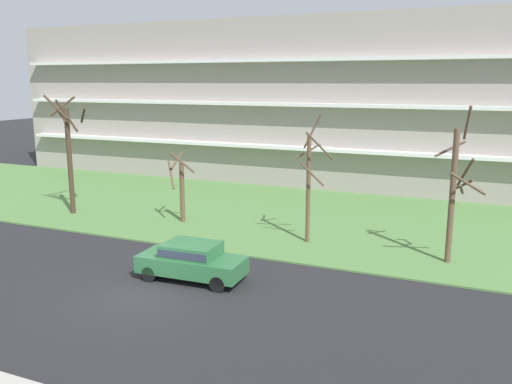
{
  "coord_description": "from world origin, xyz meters",
  "views": [
    {
      "loc": [
        11.63,
        -15.5,
        8.06
      ],
      "look_at": [
        2.23,
        6.0,
        3.14
      ],
      "focal_mm": 37.46,
      "sensor_mm": 36.0,
      "label": 1
    }
  ],
  "objects_px": {
    "tree_far_left": "(69,151)",
    "tree_center": "(309,182)",
    "tree_right": "(455,190)",
    "tree_left": "(181,187)",
    "sedan_green_center_left": "(192,260)"
  },
  "relations": [
    {
      "from": "tree_far_left",
      "to": "tree_left",
      "type": "xyz_separation_m",
      "value": [
        7.16,
        0.93,
        -1.81
      ]
    },
    {
      "from": "tree_far_left",
      "to": "tree_center",
      "type": "distance_m",
      "value": 15.08
    },
    {
      "from": "tree_left",
      "to": "tree_right",
      "type": "xyz_separation_m",
      "value": [
        14.66,
        -1.24,
        1.27
      ]
    },
    {
      "from": "tree_far_left",
      "to": "tree_center",
      "type": "xyz_separation_m",
      "value": [
        15.06,
        0.1,
        -0.75
      ]
    },
    {
      "from": "tree_right",
      "to": "tree_center",
      "type": "bearing_deg",
      "value": 176.5
    },
    {
      "from": "tree_center",
      "to": "tree_right",
      "type": "bearing_deg",
      "value": -3.5
    },
    {
      "from": "tree_left",
      "to": "tree_center",
      "type": "bearing_deg",
      "value": -5.97
    },
    {
      "from": "tree_far_left",
      "to": "sedan_green_center_left",
      "type": "xyz_separation_m",
      "value": [
        12.26,
        -6.64,
        -3.02
      ]
    },
    {
      "from": "tree_far_left",
      "to": "tree_center",
      "type": "relative_size",
      "value": 1.12
    },
    {
      "from": "tree_far_left",
      "to": "tree_right",
      "type": "xyz_separation_m",
      "value": [
        21.82,
        -0.31,
        -0.53
      ]
    },
    {
      "from": "tree_left",
      "to": "tree_center",
      "type": "distance_m",
      "value": 8.01
    },
    {
      "from": "tree_right",
      "to": "sedan_green_center_left",
      "type": "xyz_separation_m",
      "value": [
        -9.57,
        -6.32,
        -2.49
      ]
    },
    {
      "from": "tree_far_left",
      "to": "sedan_green_center_left",
      "type": "distance_m",
      "value": 14.26
    },
    {
      "from": "tree_far_left",
      "to": "tree_right",
      "type": "distance_m",
      "value": 21.83
    },
    {
      "from": "tree_left",
      "to": "sedan_green_center_left",
      "type": "bearing_deg",
      "value": -56.04
    }
  ]
}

